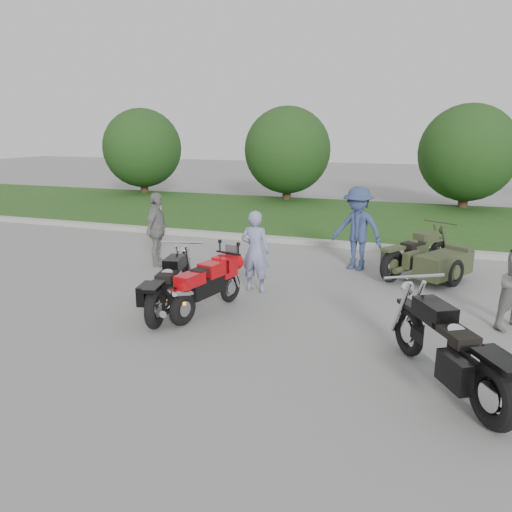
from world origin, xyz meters
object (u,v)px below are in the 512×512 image
(cruiser_left, at_px, (169,287))
(person_back, at_px, (157,230))
(cruiser_sidecar, at_px, (431,261))
(person_denim, at_px, (357,229))
(cruiser_right, at_px, (452,352))
(person_stripe, at_px, (255,251))
(sportbike_red, at_px, (206,284))

(cruiser_left, height_order, person_back, person_back)
(cruiser_left, xyz_separation_m, person_back, (-1.75, 2.60, 0.40))
(cruiser_left, relative_size, cruiser_sidecar, 1.03)
(cruiser_sidecar, xyz_separation_m, person_denim, (-1.59, 0.35, 0.50))
(cruiser_right, distance_m, cruiser_sidecar, 4.70)
(person_denim, bearing_deg, person_stripe, -106.44)
(cruiser_sidecar, relative_size, person_denim, 1.18)
(cruiser_left, relative_size, cruiser_right, 1.01)
(cruiser_right, height_order, person_stripe, person_stripe)
(sportbike_red, xyz_separation_m, person_stripe, (0.37, 1.43, 0.27))
(cruiser_right, relative_size, person_denim, 1.21)
(person_denim, bearing_deg, cruiser_right, -50.20)
(cruiser_left, distance_m, person_denim, 4.65)
(person_back, bearing_deg, cruiser_left, -155.05)
(cruiser_right, xyz_separation_m, person_denim, (-1.88, 5.04, 0.43))
(cruiser_right, xyz_separation_m, person_back, (-6.24, 3.82, 0.35))
(sportbike_red, bearing_deg, person_denim, 74.43)
(cruiser_sidecar, xyz_separation_m, person_stripe, (-3.19, -1.88, 0.37))
(sportbike_red, bearing_deg, person_stripe, 88.20)
(sportbike_red, bearing_deg, cruiser_sidecar, 55.69)
(cruiser_sidecar, distance_m, person_stripe, 3.73)
(person_stripe, height_order, person_denim, person_denim)
(cruiser_sidecar, relative_size, person_back, 1.30)
(person_stripe, bearing_deg, cruiser_right, 144.11)
(sportbike_red, distance_m, person_back, 3.43)
(cruiser_right, distance_m, person_back, 7.32)
(cruiser_sidecar, relative_size, person_stripe, 1.38)
(sportbike_red, bearing_deg, cruiser_left, -153.21)
(sportbike_red, xyz_separation_m, person_back, (-2.38, 2.45, 0.32))
(person_back, bearing_deg, cruiser_sidecar, -90.62)
(cruiser_left, height_order, person_denim, person_denim)
(cruiser_sidecar, distance_m, person_denim, 1.70)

